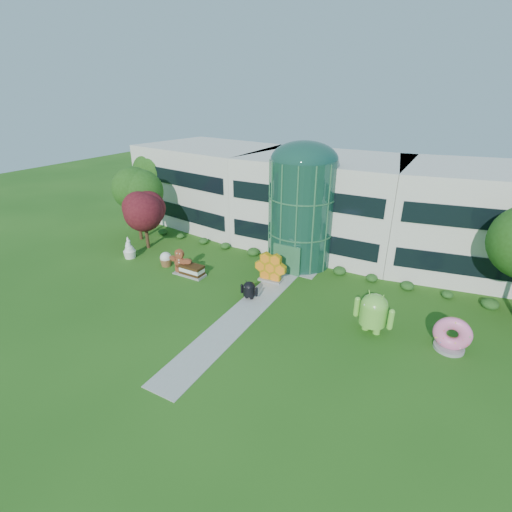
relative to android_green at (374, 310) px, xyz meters
The scene contains 14 objects.
ground 9.77m from the android_green, 157.21° to the right, with size 140.00×140.00×0.00m, color #215114.
building 17.07m from the android_green, 121.88° to the left, with size 46.00×15.00×9.30m, color beige, non-canonical shape.
atrium 12.55m from the android_green, 137.02° to the left, with size 6.00×6.00×9.80m, color #194738.
walkway 9.19m from the android_green, 168.97° to the right, with size 2.40×20.00×0.04m, color #9E9E93.
tree_red 24.70m from the android_green, behind, with size 4.00×4.00×6.00m, color #3F0C14, non-canonical shape.
trees_backdrop 13.08m from the android_green, 133.75° to the left, with size 52.00×8.00×8.40m, color #204A12, non-canonical shape.
android_green is the anchor object (origin of this frame).
android_black 9.64m from the android_green, behind, with size 1.56×1.04×1.77m, color black, non-canonical shape.
donut 4.93m from the android_green, ahead, with size 2.33×1.12×2.43m, color #DC538E, non-canonical shape.
gingerbread 17.36m from the android_green, behind, with size 2.64×1.02×2.44m, color brown, non-canonical shape.
ice_cream_sandwich 16.21m from the android_green, behind, with size 2.40×1.20×1.07m, color black, non-canonical shape.
honeycomb 10.10m from the android_green, 160.73° to the left, with size 3.04×1.09×2.39m, color orange, non-canonical shape.
froyo 24.11m from the android_green, behind, with size 1.29×1.29×2.21m, color white, non-canonical shape.
cupcake 19.70m from the android_green, behind, with size 1.16×1.16×1.39m, color white, non-canonical shape.
Camera 1 is at (12.25, -18.95, 15.26)m, focal length 26.00 mm.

